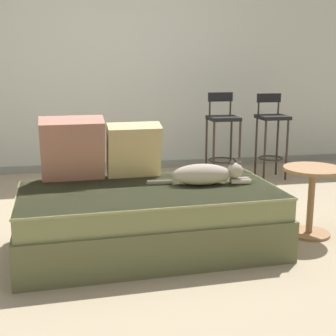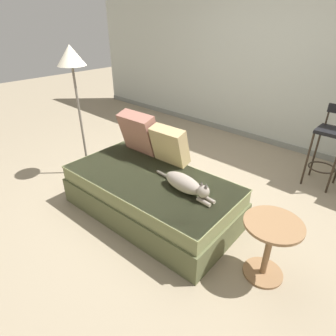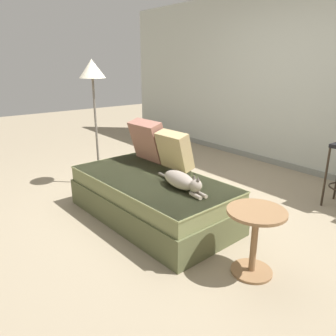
{
  "view_description": "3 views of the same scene",
  "coord_description": "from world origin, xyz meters",
  "px_view_note": "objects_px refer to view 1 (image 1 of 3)",
  "views": [
    {
      "loc": [
        -0.47,
        -3.47,
        1.29
      ],
      "look_at": [
        0.15,
        -0.3,
        0.56
      ],
      "focal_mm": 50.0,
      "sensor_mm": 36.0,
      "label": 1
    },
    {
      "loc": [
        1.76,
        -2.05,
        1.87
      ],
      "look_at": [
        0.15,
        -0.3,
        0.56
      ],
      "focal_mm": 30.0,
      "sensor_mm": 36.0,
      "label": 2
    },
    {
      "loc": [
        2.54,
        -2.2,
        1.57
      ],
      "look_at": [
        0.15,
        -0.3,
        0.56
      ],
      "focal_mm": 35.0,
      "sensor_mm": 36.0,
      "label": 3
    }
  ],
  "objects_px": {
    "couch": "(150,219)",
    "throw_pillow_corner": "(73,149)",
    "bar_stool_by_doorway": "(272,128)",
    "bar_stool_near_window": "(223,131)",
    "side_table": "(312,191)",
    "throw_pillow_middle": "(134,150)",
    "cat": "(206,174)"
  },
  "relations": [
    {
      "from": "bar_stool_by_doorway",
      "to": "couch",
      "type": "bearing_deg",
      "value": -132.26
    },
    {
      "from": "couch",
      "to": "bar_stool_by_doorway",
      "type": "height_order",
      "value": "bar_stool_by_doorway"
    },
    {
      "from": "bar_stool_near_window",
      "to": "bar_stool_by_doorway",
      "type": "xyz_separation_m",
      "value": [
        0.58,
        0.0,
        0.01
      ]
    },
    {
      "from": "couch",
      "to": "bar_stool_near_window",
      "type": "bearing_deg",
      "value": 59.13
    },
    {
      "from": "couch",
      "to": "throw_pillow_middle",
      "type": "distance_m",
      "value": 0.56
    },
    {
      "from": "cat",
      "to": "bar_stool_by_doorway",
      "type": "bearing_deg",
      "value": 54.95
    },
    {
      "from": "couch",
      "to": "side_table",
      "type": "xyz_separation_m",
      "value": [
        1.25,
        0.06,
        0.12
      ]
    },
    {
      "from": "bar_stool_near_window",
      "to": "side_table",
      "type": "relative_size",
      "value": 1.84
    },
    {
      "from": "side_table",
      "to": "bar_stool_near_window",
      "type": "bearing_deg",
      "value": 94.53
    },
    {
      "from": "throw_pillow_corner",
      "to": "throw_pillow_middle",
      "type": "xyz_separation_m",
      "value": [
        0.45,
        0.02,
        -0.03
      ]
    },
    {
      "from": "couch",
      "to": "bar_stool_by_doorway",
      "type": "distance_m",
      "value": 2.52
    },
    {
      "from": "throw_pillow_corner",
      "to": "cat",
      "type": "relative_size",
      "value": 0.65
    },
    {
      "from": "couch",
      "to": "throw_pillow_corner",
      "type": "xyz_separation_m",
      "value": [
        -0.51,
        0.33,
        0.46
      ]
    },
    {
      "from": "throw_pillow_middle",
      "to": "bar_stool_by_doorway",
      "type": "height_order",
      "value": "bar_stool_by_doorway"
    },
    {
      "from": "cat",
      "to": "bar_stool_near_window",
      "type": "bearing_deg",
      "value": 69.06
    },
    {
      "from": "bar_stool_near_window",
      "to": "side_table",
      "type": "distance_m",
      "value": 1.81
    },
    {
      "from": "cat",
      "to": "bar_stool_by_doorway",
      "type": "distance_m",
      "value": 2.2
    },
    {
      "from": "throw_pillow_middle",
      "to": "side_table",
      "type": "bearing_deg",
      "value": -12.76
    },
    {
      "from": "couch",
      "to": "cat",
      "type": "xyz_separation_m",
      "value": [
        0.42,
        0.05,
        0.29
      ]
    },
    {
      "from": "bar_stool_near_window",
      "to": "side_table",
      "type": "height_order",
      "value": "bar_stool_near_window"
    },
    {
      "from": "side_table",
      "to": "couch",
      "type": "bearing_deg",
      "value": -177.28
    },
    {
      "from": "couch",
      "to": "side_table",
      "type": "height_order",
      "value": "side_table"
    },
    {
      "from": "bar_stool_by_doorway",
      "to": "throw_pillow_corner",
      "type": "bearing_deg",
      "value": -145.33
    },
    {
      "from": "throw_pillow_middle",
      "to": "bar_stool_near_window",
      "type": "relative_size",
      "value": 0.43
    },
    {
      "from": "throw_pillow_corner",
      "to": "throw_pillow_middle",
      "type": "distance_m",
      "value": 0.45
    },
    {
      "from": "couch",
      "to": "bar_stool_by_doorway",
      "type": "relative_size",
      "value": 1.93
    },
    {
      "from": "bar_stool_by_doorway",
      "to": "side_table",
      "type": "height_order",
      "value": "bar_stool_by_doorway"
    },
    {
      "from": "throw_pillow_middle",
      "to": "throw_pillow_corner",
      "type": "bearing_deg",
      "value": -177.28
    },
    {
      "from": "bar_stool_by_doorway",
      "to": "bar_stool_near_window",
      "type": "bearing_deg",
      "value": -179.95
    },
    {
      "from": "cat",
      "to": "bar_stool_near_window",
      "type": "xyz_separation_m",
      "value": [
        0.69,
        1.8,
        0.04
      ]
    },
    {
      "from": "throw_pillow_corner",
      "to": "side_table",
      "type": "relative_size",
      "value": 0.91
    },
    {
      "from": "couch",
      "to": "cat",
      "type": "height_order",
      "value": "cat"
    }
  ]
}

